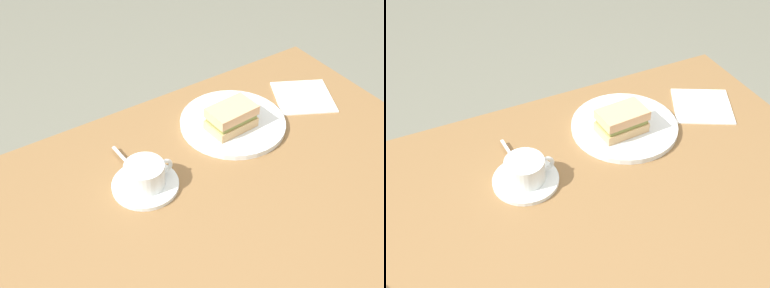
# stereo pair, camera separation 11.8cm
# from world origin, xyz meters

# --- Properties ---
(dining_table) EXTENTS (1.26, 0.90, 0.70)m
(dining_table) POSITION_xyz_m (0.00, 0.00, 0.60)
(dining_table) COLOR brown
(dining_table) RESTS_ON ground_plane
(sandwich_plate) EXTENTS (0.27, 0.27, 0.01)m
(sandwich_plate) POSITION_xyz_m (-0.23, -0.24, 0.71)
(sandwich_plate) COLOR silver
(sandwich_plate) RESTS_ON dining_table
(sandwich_front) EXTENTS (0.12, 0.08, 0.06)m
(sandwich_front) POSITION_xyz_m (-0.21, -0.22, 0.75)
(sandwich_front) COLOR tan
(sandwich_front) RESTS_ON sandwich_plate
(coffee_saucer) EXTENTS (0.15, 0.15, 0.01)m
(coffee_saucer) POSITION_xyz_m (0.06, -0.17, 0.71)
(coffee_saucer) COLOR white
(coffee_saucer) RESTS_ON dining_table
(coffee_cup) EXTENTS (0.11, 0.09, 0.05)m
(coffee_cup) POSITION_xyz_m (0.06, -0.17, 0.74)
(coffee_cup) COLOR silver
(coffee_cup) RESTS_ON coffee_saucer
(spoon) EXTENTS (0.02, 0.10, 0.01)m
(spoon) POSITION_xyz_m (0.06, -0.25, 0.72)
(spoon) COLOR silver
(spoon) RESTS_ON coffee_saucer
(napkin) EXTENTS (0.20, 0.20, 0.00)m
(napkin) POSITION_xyz_m (-0.46, -0.23, 0.70)
(napkin) COLOR white
(napkin) RESTS_ON dining_table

